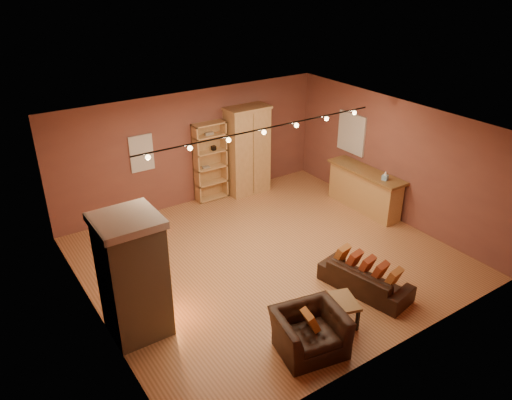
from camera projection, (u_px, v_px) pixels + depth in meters
floor at (269, 257)px, 10.30m from camera, size 7.00×7.00×0.00m
ceiling at (270, 127)px, 9.06m from camera, size 7.00×7.00×0.00m
back_wall at (192, 148)px, 12.10m from camera, size 7.00×0.02×2.80m
left_wall at (90, 250)px, 7.93m from camera, size 0.02×6.50×2.80m
right_wall at (394, 160)px, 11.42m from camera, size 0.02×6.50×2.80m
fireplace at (133, 276)px, 7.87m from camera, size 1.01×0.98×2.12m
back_window at (142, 153)px, 11.37m from camera, size 0.56×0.04×0.86m
bookcase at (209, 161)px, 12.38m from camera, size 0.82×0.32×2.01m
armoire at (247, 150)px, 12.70m from camera, size 1.12×0.64×2.28m
bar_counter at (364, 189)px, 12.06m from camera, size 0.58×2.12×1.02m
tissue_box at (385, 176)px, 11.30m from camera, size 0.16×0.16×0.22m
right_window at (351, 133)px, 12.34m from camera, size 0.05×0.90×1.00m
loveseat at (366, 274)px, 9.14m from camera, size 0.84×1.78×0.73m
armchair at (310, 326)px, 7.71m from camera, size 1.17×0.88×0.93m
coffee_table at (338, 304)px, 8.30m from camera, size 0.76×0.76×0.46m
track_rail at (264, 131)px, 9.26m from camera, size 5.20×0.09×0.13m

